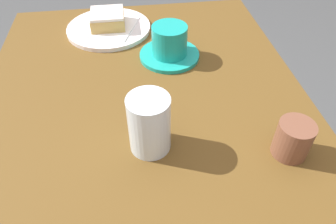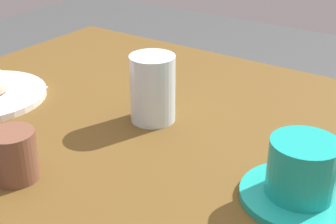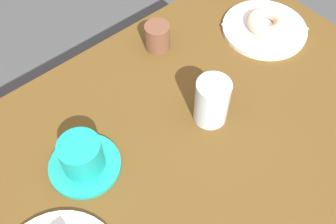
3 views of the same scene
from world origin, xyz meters
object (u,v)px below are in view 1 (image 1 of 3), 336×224
plate_glazed_square (109,28)px  sugar_jar (293,139)px  water_glass (149,124)px  coffee_cup (169,44)px  donut_glazed_square (108,19)px

plate_glazed_square → sugar_jar: sugar_jar is taller
water_glass → coffee_cup: water_glass is taller
sugar_jar → plate_glazed_square: bearing=-146.8°
plate_glazed_square → coffee_cup: coffee_cup is taller
donut_glazed_square → coffee_cup: bearing=43.8°
coffee_cup → sugar_jar: 0.37m
water_glass → coffee_cup: 0.29m
plate_glazed_square → sugar_jar: size_ratio=3.35×
donut_glazed_square → sugar_jar: size_ratio=1.31×
plate_glazed_square → donut_glazed_square: (0.00, 0.00, 0.03)m
sugar_jar → donut_glazed_square: bearing=-146.8°
donut_glazed_square → plate_glazed_square: bearing=180.0°
plate_glazed_square → donut_glazed_square: size_ratio=2.56×
water_glass → sugar_jar: 0.25m
coffee_cup → sugar_jar: coffee_cup is taller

